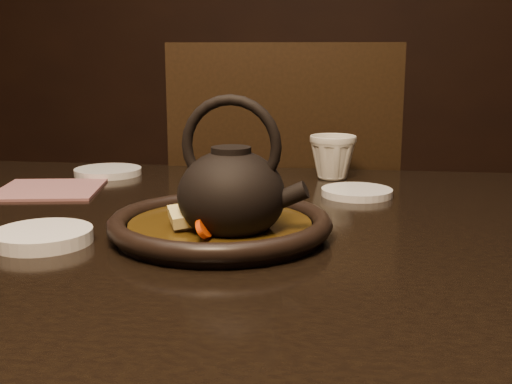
# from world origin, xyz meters

# --- Properties ---
(table) EXTENTS (1.60, 0.90, 0.75)m
(table) POSITION_xyz_m (0.00, 0.00, 0.67)
(table) COLOR black
(table) RESTS_ON floor
(chair) EXTENTS (0.49, 0.49, 0.98)m
(chair) POSITION_xyz_m (0.26, 0.60, 0.53)
(chair) COLOR black
(chair) RESTS_ON floor
(plate) EXTENTS (0.26, 0.26, 0.03)m
(plate) POSITION_xyz_m (0.24, -0.02, 0.76)
(plate) COLOR black
(plate) RESTS_ON table
(stirfry) EXTENTS (0.12, 0.18, 0.06)m
(stirfry) POSITION_xyz_m (0.24, -0.02, 0.77)
(stirfry) COLOR #362509
(stirfry) RESTS_ON plate
(soy_dish) EXTENTS (0.11, 0.11, 0.02)m
(soy_dish) POSITION_xyz_m (0.04, -0.08, 0.76)
(soy_dish) COLOR white
(soy_dish) RESTS_ON table
(saucer_left) EXTENTS (0.12, 0.12, 0.01)m
(saucer_left) POSITION_xyz_m (-0.03, 0.34, 0.76)
(saucer_left) COLOR white
(saucer_left) RESTS_ON table
(saucer_right) EXTENTS (0.11, 0.11, 0.01)m
(saucer_right) POSITION_xyz_m (0.40, 0.22, 0.76)
(saucer_right) COLOR white
(saucer_right) RESTS_ON table
(tea_cup) EXTENTS (0.09, 0.09, 0.08)m
(tea_cup) POSITION_xyz_m (0.36, 0.35, 0.79)
(tea_cup) COLOR silver
(tea_cup) RESTS_ON table
(napkin) EXTENTS (0.18, 0.18, 0.00)m
(napkin) POSITION_xyz_m (-0.08, 0.19, 0.75)
(napkin) COLOR #925A5A
(napkin) RESTS_ON table
(teapot) EXTENTS (0.15, 0.12, 0.16)m
(teapot) POSITION_xyz_m (0.26, -0.05, 0.81)
(teapot) COLOR black
(teapot) RESTS_ON table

